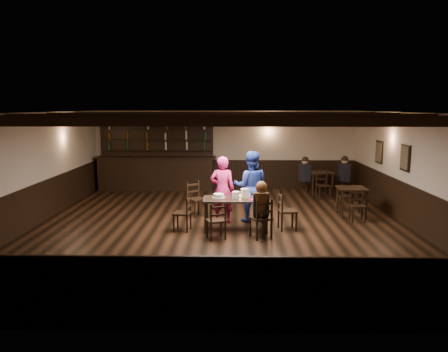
{
  "coord_description": "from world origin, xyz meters",
  "views": [
    {
      "loc": [
        0.26,
        -10.14,
        2.82
      ],
      "look_at": [
        0.06,
        0.2,
        1.19
      ],
      "focal_mm": 35.0,
      "sensor_mm": 36.0,
      "label": 1
    }
  ],
  "objects_px": {
    "woman_pink": "(222,190)",
    "man_blue": "(251,187)",
    "dining_table": "(236,202)",
    "chair_near_right": "(262,216)",
    "chair_near_left": "(217,218)",
    "bar_counter": "(157,169)",
    "cake": "(219,196)"
  },
  "relations": [
    {
      "from": "dining_table",
      "to": "woman_pink",
      "type": "relative_size",
      "value": 0.91
    },
    {
      "from": "bar_counter",
      "to": "cake",
      "type": "bearing_deg",
      "value": -65.18
    },
    {
      "from": "chair_near_right",
      "to": "bar_counter",
      "type": "bearing_deg",
      "value": 119.78
    },
    {
      "from": "woman_pink",
      "to": "man_blue",
      "type": "height_order",
      "value": "man_blue"
    },
    {
      "from": "dining_table",
      "to": "chair_near_right",
      "type": "relative_size",
      "value": 1.7
    },
    {
      "from": "dining_table",
      "to": "man_blue",
      "type": "height_order",
      "value": "man_blue"
    },
    {
      "from": "chair_near_right",
      "to": "man_blue",
      "type": "relative_size",
      "value": 0.5
    },
    {
      "from": "man_blue",
      "to": "bar_counter",
      "type": "relative_size",
      "value": 0.43
    },
    {
      "from": "chair_near_left",
      "to": "man_blue",
      "type": "height_order",
      "value": "man_blue"
    },
    {
      "from": "dining_table",
      "to": "cake",
      "type": "bearing_deg",
      "value": 171.08
    },
    {
      "from": "bar_counter",
      "to": "chair_near_left",
      "type": "bearing_deg",
      "value": -68.38
    },
    {
      "from": "woman_pink",
      "to": "man_blue",
      "type": "bearing_deg",
      "value": -166.06
    },
    {
      "from": "chair_near_left",
      "to": "woman_pink",
      "type": "xyz_separation_m",
      "value": [
        0.08,
        1.42,
        0.36
      ]
    },
    {
      "from": "dining_table",
      "to": "man_blue",
      "type": "xyz_separation_m",
      "value": [
        0.37,
        0.79,
        0.22
      ]
    },
    {
      "from": "cake",
      "to": "bar_counter",
      "type": "xyz_separation_m",
      "value": [
        -2.3,
        4.98,
        -0.07
      ]
    },
    {
      "from": "chair_near_left",
      "to": "woman_pink",
      "type": "height_order",
      "value": "woman_pink"
    },
    {
      "from": "chair_near_right",
      "to": "cake",
      "type": "distance_m",
      "value": 1.25
    },
    {
      "from": "chair_near_right",
      "to": "bar_counter",
      "type": "distance_m",
      "value": 6.59
    },
    {
      "from": "dining_table",
      "to": "chair_near_left",
      "type": "bearing_deg",
      "value": -118.61
    },
    {
      "from": "dining_table",
      "to": "bar_counter",
      "type": "relative_size",
      "value": 0.37
    },
    {
      "from": "man_blue",
      "to": "cake",
      "type": "bearing_deg",
      "value": 46.24
    },
    {
      "from": "chair_near_right",
      "to": "bar_counter",
      "type": "height_order",
      "value": "bar_counter"
    },
    {
      "from": "chair_near_right",
      "to": "cake",
      "type": "bearing_deg",
      "value": 142.76
    },
    {
      "from": "man_blue",
      "to": "cake",
      "type": "relative_size",
      "value": 5.94
    },
    {
      "from": "chair_near_left",
      "to": "bar_counter",
      "type": "distance_m",
      "value": 6.23
    },
    {
      "from": "chair_near_right",
      "to": "man_blue",
      "type": "bearing_deg",
      "value": 97.65
    },
    {
      "from": "bar_counter",
      "to": "dining_table",
      "type": "bearing_deg",
      "value": -61.84
    },
    {
      "from": "woman_pink",
      "to": "bar_counter",
      "type": "distance_m",
      "value": 4.97
    },
    {
      "from": "chair_near_left",
      "to": "cake",
      "type": "bearing_deg",
      "value": 89.27
    },
    {
      "from": "dining_table",
      "to": "cake",
      "type": "relative_size",
      "value": 5.05
    },
    {
      "from": "woman_pink",
      "to": "bar_counter",
      "type": "height_order",
      "value": "bar_counter"
    },
    {
      "from": "chair_near_left",
      "to": "woman_pink",
      "type": "distance_m",
      "value": 1.46
    }
  ]
}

